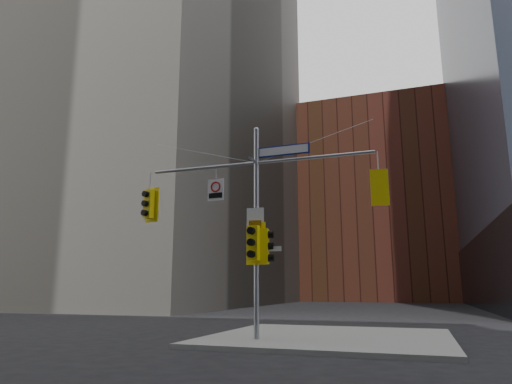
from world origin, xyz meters
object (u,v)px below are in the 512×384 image
Objects in this scene: traffic_light_pole_front at (254,243)px; street_sign_blade at (283,150)px; traffic_light_west_arm at (149,204)px; regulatory_sign_arm at (216,189)px; traffic_light_pole_side at (266,246)px; traffic_light_east_arm at (379,188)px; signal_assembly at (256,208)px.

traffic_light_pole_front is 0.76× the size of street_sign_blade.
regulatory_sign_arm is (2.72, -0.03, 0.38)m from traffic_light_west_arm.
traffic_light_pole_side is 0.44m from traffic_light_pole_front.
regulatory_sign_arm is at bearing -7.88° from traffic_light_east_arm.
street_sign_blade reaches higher than traffic_light_pole_front.
traffic_light_pole_side is 2.77m from regulatory_sign_arm.
traffic_light_east_arm is 1.48× the size of regulatory_sign_arm.
traffic_light_east_arm is at bearing 11.84° from traffic_light_west_arm.
regulatory_sign_arm is (-2.49, -0.02, -1.17)m from street_sign_blade.
traffic_light_pole_side is 1.50× the size of regulatory_sign_arm.
signal_assembly is at bearing 93.51° from traffic_light_pole_front.
regulatory_sign_arm reaches higher than traffic_light_pole_front.
street_sign_blade is (-3.09, 0.00, 1.55)m from traffic_light_east_arm.
traffic_light_east_arm is 4.38m from traffic_light_pole_front.
traffic_light_pole_front is (0.00, -0.27, -1.21)m from signal_assembly.
street_sign_blade is (0.97, 0.00, 1.93)m from signal_assembly.
signal_assembly is 4.35× the size of street_sign_blade.
signal_assembly is 5.70× the size of traffic_light_pole_front.
traffic_light_pole_side is (-3.74, 0.01, -1.69)m from traffic_light_east_arm.
street_sign_blade is at bearing 2.69° from regulatory_sign_arm.
signal_assembly is 1.35m from traffic_light_pole_side.
traffic_light_east_arm is 0.62× the size of street_sign_blade.
traffic_light_pole_front is (-0.33, -0.28, 0.10)m from traffic_light_pole_side.
traffic_light_west_arm is 1.12× the size of traffic_light_pole_side.
regulatory_sign_arm is (-1.85, -0.03, 2.07)m from traffic_light_pole_side.
traffic_light_west_arm is at bearing -179.09° from street_sign_blade.
signal_assembly reaches higher than regulatory_sign_arm.
traffic_light_east_arm reaches higher than traffic_light_pole_front.
signal_assembly reaches higher than traffic_light_pole_side.
traffic_light_pole_front is 2.50m from regulatory_sign_arm.
street_sign_blade is (0.65, -0.01, 3.24)m from traffic_light_pole_side.
traffic_light_pole_front is (-4.07, -0.27, -1.60)m from traffic_light_east_arm.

